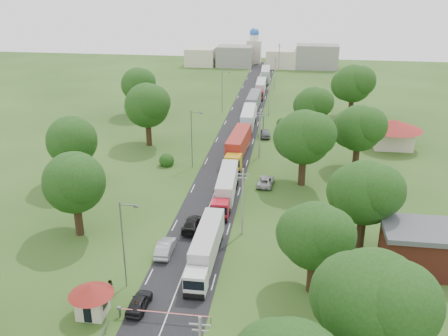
% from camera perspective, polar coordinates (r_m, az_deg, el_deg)
% --- Properties ---
extents(ground, '(260.00, 260.00, 0.00)m').
position_cam_1_polar(ground, '(71.25, -1.72, -4.50)').
color(ground, '#244216').
rests_on(ground, ground).
extents(road, '(8.00, 200.00, 0.04)m').
position_cam_1_polar(road, '(89.40, 0.46, 1.12)').
color(road, black).
rests_on(road, ground).
extents(boom_barrier, '(9.22, 0.35, 1.18)m').
position_cam_1_polar(boom_barrier, '(50.33, -8.37, -16.00)').
color(boom_barrier, slate).
rests_on(boom_barrier, ground).
extents(guard_booth, '(4.40, 4.40, 3.45)m').
position_cam_1_polar(guard_booth, '(51.36, -14.91, -13.95)').
color(guard_booth, beige).
rests_on(guard_booth, ground).
extents(info_sign, '(0.12, 3.10, 4.10)m').
position_cam_1_polar(info_sign, '(102.15, 4.52, 5.49)').
color(info_sign, slate).
rests_on(info_sign, ground).
extents(pole_1, '(1.60, 0.24, 9.00)m').
position_cam_1_polar(pole_1, '(62.27, 2.14, -3.78)').
color(pole_1, gray).
rests_on(pole_1, ground).
extents(pole_2, '(1.60, 0.24, 9.00)m').
position_cam_1_polar(pole_2, '(88.27, 4.11, 4.01)').
color(pole_2, gray).
rests_on(pole_2, ground).
extents(pole_3, '(1.60, 0.24, 9.00)m').
position_cam_1_polar(pole_3, '(115.21, 5.18, 8.22)').
color(pole_3, gray).
rests_on(pole_3, ground).
extents(pole_4, '(1.60, 0.24, 9.00)m').
position_cam_1_polar(pole_4, '(142.56, 5.86, 10.81)').
color(pole_4, gray).
rests_on(pole_4, ground).
extents(pole_5, '(1.60, 0.24, 9.00)m').
position_cam_1_polar(pole_5, '(170.13, 6.32, 12.57)').
color(pole_5, gray).
rests_on(pole_5, ground).
extents(lamp_0, '(2.03, 0.22, 10.00)m').
position_cam_1_polar(lamp_0, '(52.82, -11.33, -8.16)').
color(lamp_0, slate).
rests_on(lamp_0, ground).
extents(lamp_1, '(2.03, 0.22, 10.00)m').
position_cam_1_polar(lamp_1, '(83.77, -3.62, 3.67)').
color(lamp_1, slate).
rests_on(lamp_1, ground).
extents(lamp_2, '(2.03, 0.22, 10.00)m').
position_cam_1_polar(lamp_2, '(117.03, -0.15, 8.95)').
color(lamp_2, slate).
rests_on(lamp_2, ground).
extents(tree_1, '(9.60, 9.60, 12.05)m').
position_cam_1_polar(tree_1, '(41.23, 16.61, -14.33)').
color(tree_1, '#382616').
rests_on(tree_1, ground).
extents(tree_2, '(8.00, 8.00, 10.10)m').
position_cam_1_polar(tree_2, '(51.56, 10.33, -7.54)').
color(tree_2, '#382616').
rests_on(tree_2, ground).
extents(tree_3, '(8.80, 8.80, 11.07)m').
position_cam_1_polar(tree_3, '(60.82, 15.79, -2.66)').
color(tree_3, '#382616').
rests_on(tree_3, ground).
extents(tree_4, '(9.60, 9.60, 12.05)m').
position_cam_1_polar(tree_4, '(76.83, 9.13, 3.54)').
color(tree_4, '#382616').
rests_on(tree_4, ground).
extents(tree_5, '(8.80, 8.80, 11.07)m').
position_cam_1_polar(tree_5, '(85.30, 15.15, 4.45)').
color(tree_5, '#382616').
rests_on(tree_5, ground).
extents(tree_6, '(8.00, 8.00, 10.10)m').
position_cam_1_polar(tree_6, '(101.23, 10.16, 7.18)').
color(tree_6, '#382616').
rests_on(tree_6, ground).
extents(tree_7, '(9.60, 9.60, 12.05)m').
position_cam_1_polar(tree_7, '(116.22, 14.53, 9.34)').
color(tree_7, '#382616').
rests_on(tree_7, ground).
extents(tree_10, '(8.80, 8.80, 11.07)m').
position_cam_1_polar(tree_10, '(63.98, -16.71, -1.53)').
color(tree_10, '#382616').
rests_on(tree_10, ground).
extents(tree_11, '(8.80, 8.80, 11.07)m').
position_cam_1_polar(tree_11, '(79.54, -16.97, 3.01)').
color(tree_11, '#382616').
rests_on(tree_11, ground).
extents(tree_12, '(9.60, 9.60, 12.05)m').
position_cam_1_polar(tree_12, '(95.17, -8.77, 7.12)').
color(tree_12, '#382616').
rests_on(tree_12, ground).
extents(tree_13, '(8.80, 8.80, 11.07)m').
position_cam_1_polar(tree_13, '(116.22, -9.77, 9.40)').
color(tree_13, '#382616').
rests_on(tree_13, ground).
extents(house_brick, '(8.60, 6.60, 5.20)m').
position_cam_1_polar(house_brick, '(60.36, 21.51, -8.49)').
color(house_brick, maroon).
rests_on(house_brick, ground).
extents(house_cream, '(10.08, 10.08, 5.80)m').
position_cam_1_polar(house_cream, '(98.80, 18.85, 4.19)').
color(house_cream, beige).
rests_on(house_cream, ground).
extents(distant_town, '(52.00, 8.00, 8.00)m').
position_cam_1_polar(distant_town, '(175.47, 4.77, 12.51)').
color(distant_town, gray).
rests_on(distant_town, ground).
extents(church, '(5.00, 5.00, 12.30)m').
position_cam_1_polar(church, '(183.41, 3.45, 13.55)').
color(church, beige).
rests_on(church, ground).
extents(truck_0, '(2.38, 13.87, 3.85)m').
position_cam_1_polar(truck_0, '(57.53, -2.09, -9.08)').
color(truck_0, white).
rests_on(truck_0, ground).
extents(truck_1, '(2.93, 14.12, 3.90)m').
position_cam_1_polar(truck_1, '(72.38, 0.25, -2.24)').
color(truck_1, '#B31423').
rests_on(truck_1, ground).
extents(truck_2, '(3.38, 15.79, 4.36)m').
position_cam_1_polar(truck_2, '(88.70, 1.61, 2.54)').
color(truck_2, gold).
rests_on(truck_2, ground).
extents(truck_3, '(2.91, 14.94, 4.13)m').
position_cam_1_polar(truck_3, '(104.91, 2.74, 5.51)').
color(truck_3, '#185191').
rests_on(truck_3, ground).
extents(truck_4, '(2.73, 14.62, 4.05)m').
position_cam_1_polar(truck_4, '(119.10, 3.38, 7.46)').
color(truck_4, white).
rests_on(truck_4, ground).
extents(truck_5, '(2.54, 13.57, 3.76)m').
position_cam_1_polar(truck_5, '(135.19, 4.21, 9.10)').
color(truck_5, maroon).
rests_on(truck_5, ground).
extents(truck_6, '(2.84, 14.17, 3.92)m').
position_cam_1_polar(truck_6, '(152.12, 4.74, 10.54)').
color(truck_6, '#286D42').
rests_on(truck_6, ground).
extents(car_lane_front, '(1.91, 4.40, 1.48)m').
position_cam_1_polar(car_lane_front, '(51.99, -9.68, -14.91)').
color(car_lane_front, black).
rests_on(car_lane_front, ground).
extents(car_lane_mid, '(1.75, 4.92, 1.62)m').
position_cam_1_polar(car_lane_mid, '(60.30, -6.71, -9.02)').
color(car_lane_mid, '#989AA0').
rests_on(car_lane_mid, ground).
extents(car_lane_rear, '(2.34, 5.38, 1.54)m').
position_cam_1_polar(car_lane_rear, '(65.22, -3.61, -6.41)').
color(car_lane_rear, black).
rests_on(car_lane_rear, ground).
extents(car_verge_near, '(2.69, 5.13, 1.38)m').
position_cam_1_polar(car_verge_near, '(78.25, 4.77, -1.52)').
color(car_verge_near, '#B7B7B7').
rests_on(car_verge_near, ground).
extents(car_verge_far, '(2.75, 5.18, 1.68)m').
position_cam_1_polar(car_verge_far, '(101.04, 4.70, 4.02)').
color(car_verge_far, slate).
rests_on(car_verge_far, ground).
extents(pedestrian_near, '(0.60, 0.39, 1.64)m').
position_cam_1_polar(pedestrian_near, '(51.16, -9.96, -15.50)').
color(pedestrian_near, gray).
rests_on(pedestrian_near, ground).
extents(pedestrian_booth, '(1.05, 1.15, 1.91)m').
position_cam_1_polar(pedestrian_booth, '(54.05, -12.85, -13.31)').
color(pedestrian_booth, gray).
rests_on(pedestrian_booth, ground).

